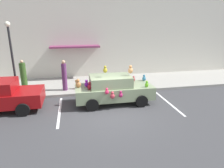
% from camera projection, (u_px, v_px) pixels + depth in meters
% --- Properties ---
extents(ground_plane, '(60.00, 60.00, 0.00)m').
position_uv_depth(ground_plane, '(113.00, 115.00, 9.53)').
color(ground_plane, '#38383A').
extents(sidewalk, '(24.00, 4.00, 0.15)m').
position_uv_depth(sidewalk, '(99.00, 84.00, 14.19)').
color(sidewalk, gray).
rests_on(sidewalk, ground).
extents(storefront_building, '(24.00, 1.25, 6.40)m').
position_uv_depth(storefront_building, '(94.00, 37.00, 15.28)').
color(storefront_building, beige).
rests_on(storefront_building, ground).
extents(parking_stripe_front, '(0.12, 3.60, 0.01)m').
position_uv_depth(parking_stripe_front, '(168.00, 102.00, 11.08)').
color(parking_stripe_front, silver).
rests_on(parking_stripe_front, ground).
extents(parking_stripe_rear, '(0.12, 3.60, 0.01)m').
position_uv_depth(parking_stripe_rear, '(60.00, 111.00, 9.99)').
color(parking_stripe_rear, silver).
rests_on(parking_stripe_rear, ground).
extents(plush_covered_car, '(4.16, 1.95, 2.15)m').
position_uv_depth(plush_covered_car, '(113.00, 89.00, 10.78)').
color(plush_covered_car, gray).
rests_on(plush_covered_car, ground).
extents(teddy_bear_on_sidewalk, '(0.32, 0.26, 0.61)m').
position_uv_depth(teddy_bear_on_sidewalk, '(77.00, 85.00, 12.79)').
color(teddy_bear_on_sidewalk, '#9E723D').
rests_on(teddy_bear_on_sidewalk, sidewalk).
extents(street_lamp_post, '(0.28, 0.28, 4.16)m').
position_uv_depth(street_lamp_post, '(12.00, 52.00, 11.08)').
color(street_lamp_post, black).
rests_on(street_lamp_post, sidewalk).
extents(pedestrian_near_shopfront, '(0.30, 0.30, 1.91)m').
position_uv_depth(pedestrian_near_shopfront, '(64.00, 76.00, 12.38)').
color(pedestrian_near_shopfront, '#5B2C5A').
rests_on(pedestrian_near_shopfront, sidewalk).
extents(pedestrian_walking_past, '(0.39, 0.39, 1.80)m').
position_uv_depth(pedestrian_walking_past, '(23.00, 75.00, 13.03)').
color(pedestrian_walking_past, '#2E4B1E').
rests_on(pedestrian_walking_past, sidewalk).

